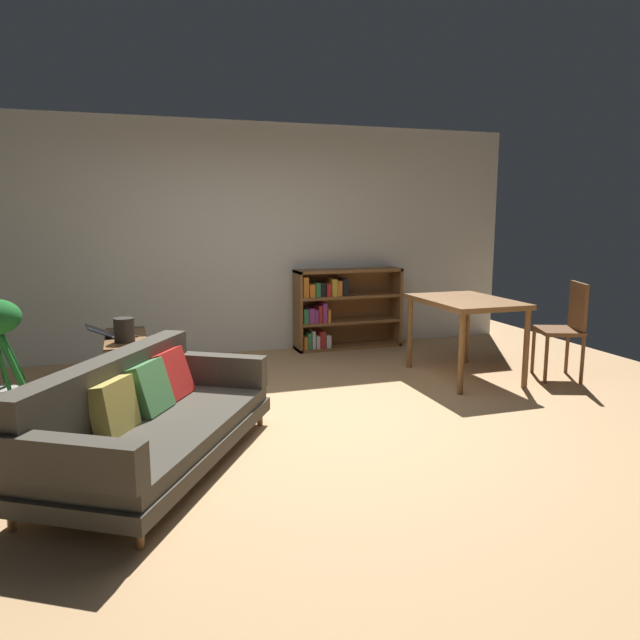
% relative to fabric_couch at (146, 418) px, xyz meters
% --- Properties ---
extents(ground_plane, '(8.16, 8.16, 0.00)m').
position_rel_fabric_couch_xyz_m(ground_plane, '(1.32, 0.47, -0.33)').
color(ground_plane, tan).
extents(back_wall_panel, '(6.80, 0.10, 2.70)m').
position_rel_fabric_couch_xyz_m(back_wall_panel, '(1.32, 3.17, 1.02)').
color(back_wall_panel, silver).
rests_on(back_wall_panel, ground_plane).
extents(fabric_couch, '(1.78, 2.15, 0.72)m').
position_rel_fabric_couch_xyz_m(fabric_couch, '(0.00, 0.00, 0.00)').
color(fabric_couch, brown).
rests_on(fabric_couch, ground_plane).
extents(media_console, '(0.36, 1.04, 0.54)m').
position_rel_fabric_couch_xyz_m(media_console, '(-0.10, 1.69, -0.06)').
color(media_console, brown).
rests_on(media_console, ground_plane).
extents(open_laptop, '(0.46, 0.36, 0.11)m').
position_rel_fabric_couch_xyz_m(open_laptop, '(-0.20, 1.80, 0.24)').
color(open_laptop, '#333338').
rests_on(open_laptop, media_console).
extents(desk_speaker, '(0.17, 0.17, 0.21)m').
position_rel_fabric_couch_xyz_m(desk_speaker, '(-0.11, 1.49, 0.32)').
color(desk_speaker, '#2D2823').
rests_on(desk_speaker, media_console).
extents(dining_table, '(0.80, 1.14, 0.81)m').
position_rel_fabric_couch_xyz_m(dining_table, '(3.16, 1.27, 0.39)').
color(dining_table, brown).
rests_on(dining_table, ground_plane).
extents(dining_chair_near, '(0.52, 0.56, 0.98)m').
position_rel_fabric_couch_xyz_m(dining_chair_near, '(4.10, 0.92, 0.23)').
color(dining_chair_near, brown).
rests_on(dining_chair_near, ground_plane).
extents(bookshelf, '(1.33, 0.33, 0.98)m').
position_rel_fabric_couch_xyz_m(bookshelf, '(2.43, 2.98, 0.17)').
color(bookshelf, brown).
rests_on(bookshelf, ground_plane).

